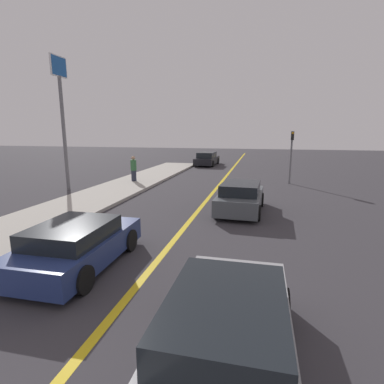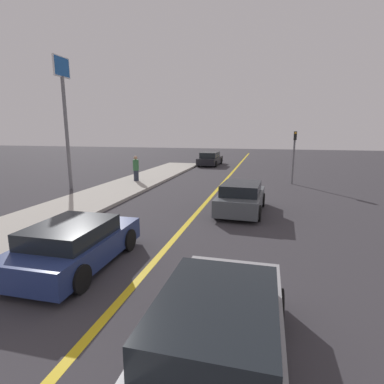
{
  "view_description": "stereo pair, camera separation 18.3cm",
  "coord_description": "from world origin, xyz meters",
  "px_view_note": "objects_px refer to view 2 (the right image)",
  "views": [
    {
      "loc": [
        2.63,
        -0.07,
        3.45
      ],
      "look_at": [
        0.12,
        10.71,
        1.19
      ],
      "focal_mm": 28.0,
      "sensor_mm": 36.0,
      "label": 1
    },
    {
      "loc": [
        2.81,
        -0.03,
        3.45
      ],
      "look_at": [
        0.12,
        10.71,
        1.19
      ],
      "focal_mm": 28.0,
      "sensor_mm": 36.0,
      "label": 2
    }
  ],
  "objects_px": {
    "car_near_right_lane": "(218,334)",
    "traffic_light": "(294,151)",
    "pedestrian_mid_group": "(136,169)",
    "car_far_distant": "(241,198)",
    "car_ahead_center": "(75,244)",
    "car_parked_left_lot": "(210,159)",
    "roadside_sign": "(64,100)"
  },
  "relations": [
    {
      "from": "car_ahead_center",
      "to": "car_parked_left_lot",
      "type": "bearing_deg",
      "value": 91.73
    },
    {
      "from": "car_far_distant",
      "to": "pedestrian_mid_group",
      "type": "relative_size",
      "value": 2.33
    },
    {
      "from": "car_near_right_lane",
      "to": "car_far_distant",
      "type": "distance_m",
      "value": 9.0
    },
    {
      "from": "car_far_distant",
      "to": "car_parked_left_lot",
      "type": "bearing_deg",
      "value": 107.57
    },
    {
      "from": "roadside_sign",
      "to": "car_far_distant",
      "type": "bearing_deg",
      "value": -14.81
    },
    {
      "from": "car_near_right_lane",
      "to": "traffic_light",
      "type": "bearing_deg",
      "value": 82.51
    },
    {
      "from": "car_far_distant",
      "to": "pedestrian_mid_group",
      "type": "distance_m",
      "value": 9.41
    },
    {
      "from": "car_parked_left_lot",
      "to": "pedestrian_mid_group",
      "type": "xyz_separation_m",
      "value": [
        -2.84,
        -11.74,
        0.34
      ]
    },
    {
      "from": "car_ahead_center",
      "to": "traffic_light",
      "type": "relative_size",
      "value": 1.14
    },
    {
      "from": "traffic_light",
      "to": "pedestrian_mid_group",
      "type": "bearing_deg",
      "value": -168.1
    },
    {
      "from": "traffic_light",
      "to": "roadside_sign",
      "type": "height_order",
      "value": "roadside_sign"
    },
    {
      "from": "car_near_right_lane",
      "to": "traffic_light",
      "type": "xyz_separation_m",
      "value": [
        2.23,
        16.83,
        1.51
      ]
    },
    {
      "from": "car_ahead_center",
      "to": "traffic_light",
      "type": "xyz_separation_m",
      "value": [
        6.37,
        14.21,
        1.56
      ]
    },
    {
      "from": "car_near_right_lane",
      "to": "car_ahead_center",
      "type": "xyz_separation_m",
      "value": [
        -4.14,
        2.63,
        -0.05
      ]
    },
    {
      "from": "car_near_right_lane",
      "to": "pedestrian_mid_group",
      "type": "bearing_deg",
      "value": 118.41
    },
    {
      "from": "roadside_sign",
      "to": "car_ahead_center",
      "type": "bearing_deg",
      "value": -53.62
    },
    {
      "from": "car_ahead_center",
      "to": "pedestrian_mid_group",
      "type": "bearing_deg",
      "value": 106.88
    },
    {
      "from": "car_parked_left_lot",
      "to": "traffic_light",
      "type": "distance_m",
      "value": 12.17
    },
    {
      "from": "car_ahead_center",
      "to": "traffic_light",
      "type": "distance_m",
      "value": 15.65
    },
    {
      "from": "car_far_distant",
      "to": "traffic_light",
      "type": "bearing_deg",
      "value": 73.81
    },
    {
      "from": "car_ahead_center",
      "to": "car_parked_left_lot",
      "type": "relative_size",
      "value": 0.83
    },
    {
      "from": "car_ahead_center",
      "to": "car_far_distant",
      "type": "distance_m",
      "value": 7.36
    },
    {
      "from": "traffic_light",
      "to": "car_near_right_lane",
      "type": "bearing_deg",
      "value": -97.53
    },
    {
      "from": "car_near_right_lane",
      "to": "car_far_distant",
      "type": "height_order",
      "value": "car_far_distant"
    },
    {
      "from": "car_parked_left_lot",
      "to": "roadside_sign",
      "type": "distance_m",
      "value": 16.42
    },
    {
      "from": "car_near_right_lane",
      "to": "traffic_light",
      "type": "relative_size",
      "value": 1.21
    },
    {
      "from": "car_near_right_lane",
      "to": "car_far_distant",
      "type": "xyz_separation_m",
      "value": [
        -0.45,
        8.99,
        -0.01
      ]
    },
    {
      "from": "car_far_distant",
      "to": "car_parked_left_lot",
      "type": "height_order",
      "value": "car_parked_left_lot"
    },
    {
      "from": "pedestrian_mid_group",
      "to": "roadside_sign",
      "type": "distance_m",
      "value": 5.89
    },
    {
      "from": "car_far_distant",
      "to": "traffic_light",
      "type": "distance_m",
      "value": 8.42
    },
    {
      "from": "car_ahead_center",
      "to": "roadside_sign",
      "type": "distance_m",
      "value": 12.21
    },
    {
      "from": "car_near_right_lane",
      "to": "roadside_sign",
      "type": "xyz_separation_m",
      "value": [
        -10.86,
        11.74,
        4.52
      ]
    }
  ]
}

